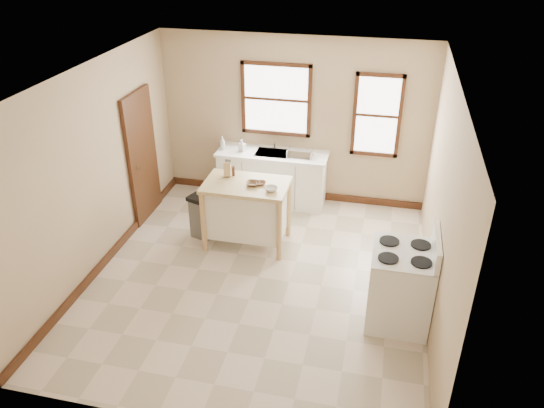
# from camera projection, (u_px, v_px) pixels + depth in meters

# --- Properties ---
(floor) EXTENTS (5.00, 5.00, 0.00)m
(floor) POSITION_uv_depth(u_px,v_px,m) (258.00, 277.00, 7.35)
(floor) COLOR beige
(floor) RESTS_ON ground
(ceiling) EXTENTS (5.00, 5.00, 0.00)m
(ceiling) POSITION_uv_depth(u_px,v_px,m) (255.00, 78.00, 6.00)
(ceiling) COLOR white
(ceiling) RESTS_ON ground
(wall_back) EXTENTS (4.50, 0.04, 2.80)m
(wall_back) POSITION_uv_depth(u_px,v_px,m) (294.00, 121.00, 8.81)
(wall_back) COLOR tan
(wall_back) RESTS_ON ground
(wall_left) EXTENTS (0.04, 5.00, 2.80)m
(wall_left) POSITION_uv_depth(u_px,v_px,m) (95.00, 171.00, 7.11)
(wall_left) COLOR tan
(wall_left) RESTS_ON ground
(wall_right) EXTENTS (0.04, 5.00, 2.80)m
(wall_right) POSITION_uv_depth(u_px,v_px,m) (442.00, 207.00, 6.24)
(wall_right) COLOR tan
(wall_right) RESTS_ON ground
(window_main) EXTENTS (1.17, 0.06, 1.22)m
(window_main) POSITION_uv_depth(u_px,v_px,m) (276.00, 99.00, 8.68)
(window_main) COLOR #401A11
(window_main) RESTS_ON wall_back
(window_side) EXTENTS (0.77, 0.06, 1.37)m
(window_side) POSITION_uv_depth(u_px,v_px,m) (377.00, 116.00, 8.43)
(window_side) COLOR #401A11
(window_side) RESTS_ON wall_back
(door_left) EXTENTS (0.06, 0.90, 2.10)m
(door_left) POSITION_uv_depth(u_px,v_px,m) (142.00, 157.00, 8.38)
(door_left) COLOR #401A11
(door_left) RESTS_ON ground
(baseboard_back) EXTENTS (4.50, 0.04, 0.12)m
(baseboard_back) POSITION_uv_depth(u_px,v_px,m) (292.00, 193.00, 9.43)
(baseboard_back) COLOR #401A11
(baseboard_back) RESTS_ON ground
(baseboard_left) EXTENTS (0.04, 5.00, 0.12)m
(baseboard_left) POSITION_uv_depth(u_px,v_px,m) (111.00, 254.00, 7.75)
(baseboard_left) COLOR #401A11
(baseboard_left) RESTS_ON ground
(sink_counter) EXTENTS (1.86, 0.62, 0.92)m
(sink_counter) POSITION_uv_depth(u_px,v_px,m) (272.00, 177.00, 9.07)
(sink_counter) COLOR white
(sink_counter) RESTS_ON ground
(faucet) EXTENTS (0.03, 0.03, 0.22)m
(faucet) POSITION_uv_depth(u_px,v_px,m) (275.00, 143.00, 8.94)
(faucet) COLOR silver
(faucet) RESTS_ON sink_counter
(soap_bottle_a) EXTENTS (0.09, 0.09, 0.23)m
(soap_bottle_a) POSITION_uv_depth(u_px,v_px,m) (222.00, 143.00, 8.91)
(soap_bottle_a) COLOR #B2B2B2
(soap_bottle_a) RESTS_ON sink_counter
(soap_bottle_b) EXTENTS (0.12, 0.12, 0.21)m
(soap_bottle_b) POSITION_uv_depth(u_px,v_px,m) (242.00, 145.00, 8.85)
(soap_bottle_b) COLOR #B2B2B2
(soap_bottle_b) RESTS_ON sink_counter
(dish_rack) EXTENTS (0.44, 0.34, 0.10)m
(dish_rack) POSITION_uv_depth(u_px,v_px,m) (300.00, 153.00, 8.69)
(dish_rack) COLOR silver
(dish_rack) RESTS_ON sink_counter
(kitchen_island) EXTENTS (1.23, 0.79, 1.01)m
(kitchen_island) POSITION_uv_depth(u_px,v_px,m) (247.00, 214.00, 7.89)
(kitchen_island) COLOR #DDC682
(kitchen_island) RESTS_ON ground
(knife_block) EXTENTS (0.12, 0.12, 0.20)m
(knife_block) POSITION_uv_depth(u_px,v_px,m) (227.00, 170.00, 7.82)
(knife_block) COLOR #DAB772
(knife_block) RESTS_ON kitchen_island
(pepper_grinder) EXTENTS (0.06, 0.06, 0.15)m
(pepper_grinder) POSITION_uv_depth(u_px,v_px,m) (233.00, 171.00, 7.84)
(pepper_grinder) COLOR #3F2111
(pepper_grinder) RESTS_ON kitchen_island
(bowl_a) EXTENTS (0.20, 0.20, 0.05)m
(bowl_a) POSITION_uv_depth(u_px,v_px,m) (253.00, 184.00, 7.59)
(bowl_a) COLOR brown
(bowl_a) RESTS_ON kitchen_island
(bowl_b) EXTENTS (0.19, 0.19, 0.04)m
(bowl_b) POSITION_uv_depth(u_px,v_px,m) (261.00, 183.00, 7.62)
(bowl_b) COLOR brown
(bowl_b) RESTS_ON kitchen_island
(bowl_c) EXTENTS (0.24, 0.24, 0.06)m
(bowl_c) POSITION_uv_depth(u_px,v_px,m) (271.00, 189.00, 7.43)
(bowl_c) COLOR silver
(bowl_c) RESTS_ON kitchen_island
(trash_bin) EXTENTS (0.44, 0.40, 0.70)m
(trash_bin) POSITION_uv_depth(u_px,v_px,m) (203.00, 216.00, 8.13)
(trash_bin) COLOR #595A57
(trash_bin) RESTS_ON ground
(gas_stove) EXTENTS (0.79, 0.81, 1.26)m
(gas_stove) POSITION_uv_depth(u_px,v_px,m) (401.00, 277.00, 6.31)
(gas_stove) COLOR white
(gas_stove) RESTS_ON ground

